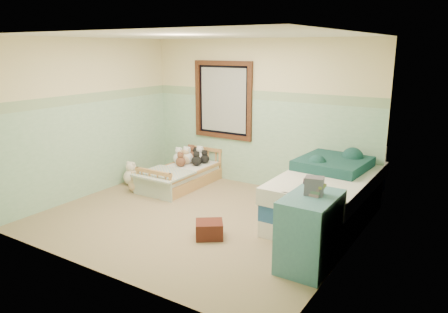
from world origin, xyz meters
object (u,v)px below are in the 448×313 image
Objects in this scene: plush_floor_tan at (136,185)px; red_pillow at (209,230)px; floor_book at (167,198)px; toddler_bed_frame at (181,180)px; twin_bed_frame at (327,211)px; plush_floor_cream at (132,177)px; dresser at (310,231)px.

plush_floor_tan is 2.20m from red_pillow.
plush_floor_tan reaches higher than floor_book.
toddler_bed_frame is at bearing 57.46° from plush_floor_tan.
twin_bed_frame is at bearing 53.37° from red_pillow.
plush_floor_cream is at bearing -174.04° from twin_bed_frame.
plush_floor_cream is 1.03m from floor_book.
toddler_bed_frame is 4.38× the size of red_pillow.
dresser is (2.95, -1.50, 0.31)m from toddler_bed_frame.
plush_floor_cream is at bearing -150.09° from toddler_bed_frame.
plush_floor_tan is at bearing -122.54° from toddler_bed_frame.
twin_bed_frame is 6.32× the size of red_pillow.
toddler_bed_frame is at bearing 137.15° from red_pillow.
plush_floor_tan is at bearing -36.69° from plush_floor_cream.
dresser reaches higher than floor_book.
toddler_bed_frame is 0.81m from plush_floor_tan.
floor_book is at bearing -12.92° from plush_floor_cream.
toddler_bed_frame is 5.27× the size of plush_floor_cream.
dresser is 2.87m from floor_book.
plush_floor_tan is (0.33, -0.24, -0.02)m from plush_floor_cream.
dresser reaches higher than twin_bed_frame.
toddler_bed_frame is at bearing 178.23° from twin_bed_frame.
plush_floor_cream is at bearing 156.06° from red_pillow.
plush_floor_tan is at bearing 166.43° from dresser.
dresser is 1.37m from red_pillow.
red_pillow is (-1.05, -1.41, -0.00)m from twin_bed_frame.
plush_floor_tan reaches higher than toddler_bed_frame.
plush_floor_cream is 3.44m from twin_bed_frame.
plush_floor_cream is at bearing 164.05° from dresser.
dresser is at bearing -26.99° from toddler_bed_frame.
toddler_bed_frame is at bearing 29.91° from plush_floor_cream.
plush_floor_cream is at bearing 162.21° from floor_book.
toddler_bed_frame is 0.71m from floor_book.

